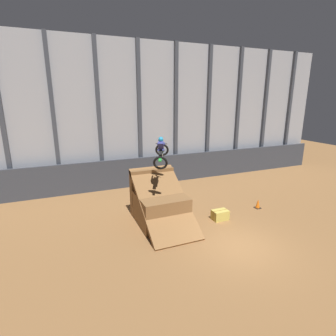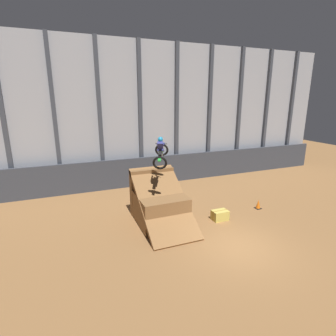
{
  "view_description": "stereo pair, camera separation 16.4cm",
  "coord_description": "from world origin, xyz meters",
  "views": [
    {
      "loc": [
        -7.3,
        -8.85,
        6.77
      ],
      "look_at": [
        -1.54,
        5.07,
        2.72
      ],
      "focal_mm": 28.0,
      "sensor_mm": 36.0,
      "label": 1
    },
    {
      "loc": [
        -7.14,
        -8.91,
        6.77
      ],
      "look_at": [
        -1.54,
        5.07,
        2.72
      ],
      "focal_mm": 28.0,
      "sensor_mm": 36.0,
      "label": 2
    }
  ],
  "objects": [
    {
      "name": "ground_plane",
      "position": [
        0.0,
        0.0,
        0.0
      ],
      "size": [
        60.0,
        60.0,
        0.0
      ],
      "primitive_type": "plane",
      "color": "olive"
    },
    {
      "name": "arena_back_wall",
      "position": [
        -0.0,
        11.03,
        5.46
      ],
      "size": [
        32.0,
        0.4,
        10.92
      ],
      "color": "#A3A8B2",
      "rests_on": "ground_plane"
    },
    {
      "name": "lower_barrier",
      "position": [
        0.0,
        10.32,
        1.13
      ],
      "size": [
        31.36,
        0.2,
        2.27
      ],
      "color": "#383D47",
      "rests_on": "ground_plane"
    },
    {
      "name": "dirt_ramp",
      "position": [
        -2.53,
        4.09,
        1.0
      ],
      "size": [
        2.61,
        4.44,
        2.91
      ],
      "color": "brown",
      "rests_on": "ground_plane"
    },
    {
      "name": "rider_bike_solo",
      "position": [
        -2.61,
        3.43,
        4.07
      ],
      "size": [
        1.35,
        1.86,
        1.63
      ],
      "rotation": [
        0.29,
        0.0,
        -0.43
      ],
      "color": "black"
    },
    {
      "name": "traffic_cone_near_ramp",
      "position": [
        3.84,
        3.2,
        0.28
      ],
      "size": [
        0.36,
        0.36,
        0.58
      ],
      "color": "black",
      "rests_on": "ground_plane"
    },
    {
      "name": "hay_bale_trackside",
      "position": [
        0.72,
        2.74,
        0.28
      ],
      "size": [
        0.91,
        0.6,
        0.57
      ],
      "rotation": [
        0.0,
        0.0,
        3.14
      ],
      "color": "#CCB751",
      "rests_on": "ground_plane"
    }
  ]
}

